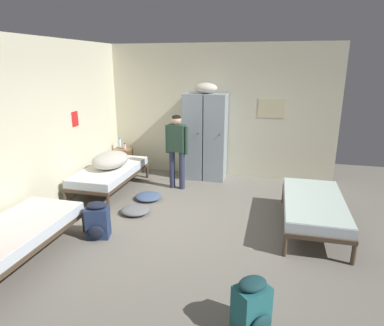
% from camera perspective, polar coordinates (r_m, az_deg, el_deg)
% --- Properties ---
extents(ground_plane, '(8.33, 8.33, 0.00)m').
position_cam_1_polar(ground_plane, '(5.45, -0.68, -10.38)').
color(ground_plane, slate).
extents(room_backdrop, '(4.99, 5.27, 2.87)m').
position_cam_1_polar(room_backdrop, '(6.57, -8.55, 7.31)').
color(room_backdrop, beige).
rests_on(room_backdrop, ground_plane).
extents(locker_bank, '(0.90, 0.55, 2.07)m').
position_cam_1_polar(locker_bank, '(7.33, 2.24, 4.73)').
color(locker_bank, '#8C99A3').
rests_on(locker_bank, ground_plane).
extents(shelf_unit, '(0.38, 0.30, 0.57)m').
position_cam_1_polar(shelf_unit, '(8.01, -11.45, 0.83)').
color(shelf_unit, brown).
rests_on(shelf_unit, ground_plane).
extents(bed_right, '(0.90, 1.90, 0.49)m').
position_cam_1_polar(bed_right, '(5.52, 19.79, -6.71)').
color(bed_right, '#473828').
rests_on(bed_right, ground_plane).
extents(bed_left_rear, '(0.90, 1.90, 0.49)m').
position_cam_1_polar(bed_left_rear, '(6.91, -13.63, -1.53)').
color(bed_left_rear, '#473828').
rests_on(bed_left_rear, ground_plane).
extents(bed_left_front, '(0.90, 1.90, 0.49)m').
position_cam_1_polar(bed_left_front, '(4.93, -27.78, -10.57)').
color(bed_left_front, '#473828').
rests_on(bed_left_front, ground_plane).
extents(bedding_heap, '(0.64, 0.88, 0.31)m').
position_cam_1_polar(bedding_heap, '(6.81, -13.54, 0.54)').
color(bedding_heap, '#B7B2A8').
rests_on(bedding_heap, bed_left_rear).
extents(person_traveler, '(0.47, 0.22, 1.50)m').
position_cam_1_polar(person_traveler, '(6.71, -2.58, 3.06)').
color(person_traveler, '#2D334C').
rests_on(person_traveler, ground_plane).
extents(water_bottle, '(0.06, 0.06, 0.25)m').
position_cam_1_polar(water_bottle, '(7.98, -12.05, 3.24)').
color(water_bottle, '#B2DBEA').
rests_on(water_bottle, shelf_unit).
extents(lotion_bottle, '(0.05, 0.05, 0.14)m').
position_cam_1_polar(lotion_bottle, '(7.87, -11.23, 2.74)').
color(lotion_bottle, beige).
rests_on(lotion_bottle, shelf_unit).
extents(backpack_teal, '(0.42, 0.42, 0.55)m').
position_cam_1_polar(backpack_teal, '(3.52, 10.06, -22.60)').
color(backpack_teal, '#23666B').
rests_on(backpack_teal, ground_plane).
extents(backpack_navy, '(0.37, 0.39, 0.55)m').
position_cam_1_polar(backpack_navy, '(5.18, -15.59, -9.36)').
color(backpack_navy, navy).
rests_on(backpack_navy, ground_plane).
extents(clothes_pile_denim, '(0.49, 0.48, 0.11)m').
position_cam_1_polar(clothes_pile_denim, '(6.44, -7.35, -5.61)').
color(clothes_pile_denim, '#42567A').
rests_on(clothes_pile_denim, ground_plane).
extents(clothes_pile_grey, '(0.49, 0.45, 0.12)m').
position_cam_1_polar(clothes_pile_grey, '(5.89, -9.53, -7.83)').
color(clothes_pile_grey, slate).
rests_on(clothes_pile_grey, ground_plane).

